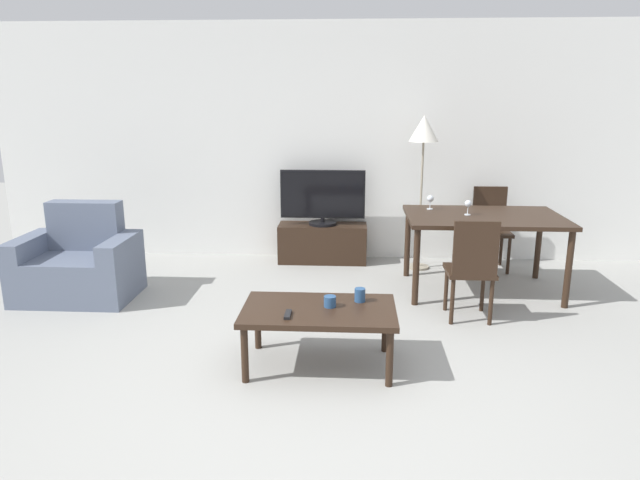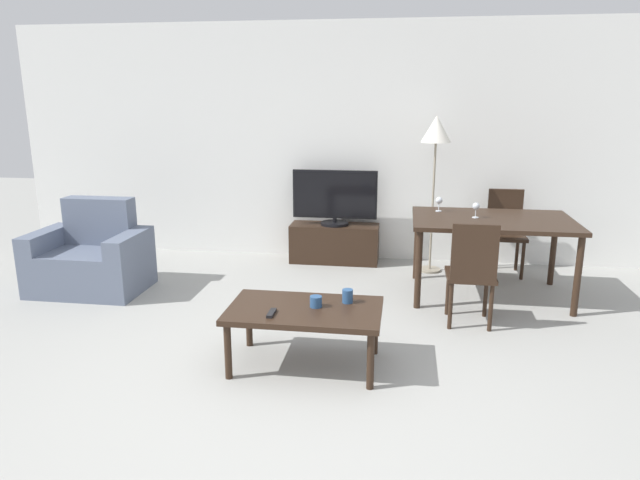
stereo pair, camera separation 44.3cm
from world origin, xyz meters
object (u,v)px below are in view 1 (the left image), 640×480
(remote_primary, at_px, (288,314))
(wine_glass_center, at_px, (468,205))
(dining_chair_near, at_px, (472,265))
(cup_white_near, at_px, (360,295))
(dining_chair_far, at_px, (490,224))
(dining_table, at_px, (484,223))
(coffee_table, at_px, (319,314))
(wine_glass_left, at_px, (430,199))
(armchair, at_px, (79,266))
(tv, at_px, (323,198))
(tv_stand, at_px, (323,243))
(floor_lamp, at_px, (424,137))
(cup_colored_far, at_px, (330,301))

(remote_primary, distance_m, wine_glass_center, 2.46)
(dining_chair_near, height_order, wine_glass_center, wine_glass_center)
(cup_white_near, relative_size, wine_glass_center, 0.68)
(dining_chair_far, bearing_deg, cup_white_near, -121.86)
(dining_table, bearing_deg, coffee_table, -131.16)
(wine_glass_left, bearing_deg, wine_glass_center, -38.47)
(armchair, distance_m, cup_white_near, 2.93)
(tv, xyz_separation_m, remote_primary, (-0.09, -2.80, -0.31))
(dining_chair_far, bearing_deg, wine_glass_left, -143.98)
(tv, height_order, dining_chair_near, tv)
(dining_table, distance_m, wine_glass_center, 0.24)
(tv_stand, height_order, cup_white_near, cup_white_near)
(tv_stand, height_order, dining_chair_near, dining_chair_near)
(dining_table, xyz_separation_m, wine_glass_left, (-0.49, 0.26, 0.18))
(floor_lamp, xyz_separation_m, cup_white_near, (-0.69, -2.30, -0.97))
(tv, distance_m, dining_chair_near, 2.21)
(floor_lamp, bearing_deg, dining_chair_far, 5.39)
(tv_stand, distance_m, cup_colored_far, 2.63)
(armchair, relative_size, tv_stand, 1.05)
(tv, relative_size, cup_white_near, 9.71)
(wine_glass_center, bearing_deg, tv_stand, 147.46)
(remote_primary, xyz_separation_m, wine_glass_left, (1.21, 2.13, 0.42))
(tv, height_order, dining_chair_far, tv)
(tv_stand, relative_size, dining_table, 0.68)
(wine_glass_left, bearing_deg, remote_primary, -119.67)
(dining_chair_far, height_order, cup_white_near, dining_chair_far)
(armchair, bearing_deg, dining_table, 5.76)
(dining_chair_far, xyz_separation_m, wine_glass_center, (-0.42, -0.81, 0.37))
(tv_stand, relative_size, cup_colored_far, 11.76)
(remote_primary, xyz_separation_m, cup_white_near, (0.49, 0.31, 0.04))
(coffee_table, xyz_separation_m, remote_primary, (-0.20, -0.16, 0.06))
(dining_chair_near, distance_m, floor_lamp, 1.83)
(tv, height_order, wine_glass_center, tv)
(dining_table, xyz_separation_m, dining_chair_near, (-0.26, -0.80, -0.19))
(cup_colored_far, relative_size, wine_glass_center, 0.59)
(cup_colored_far, distance_m, wine_glass_left, 2.19)
(coffee_table, relative_size, dining_chair_near, 1.20)
(dining_chair_far, relative_size, remote_primary, 6.04)
(floor_lamp, height_order, cup_colored_far, floor_lamp)
(armchair, xyz_separation_m, remote_primary, (2.18, -1.48, 0.14))
(coffee_table, bearing_deg, remote_primary, -142.61)
(wine_glass_left, bearing_deg, cup_white_near, -111.61)
(dining_chair_far, xyz_separation_m, cup_colored_far, (-1.69, -2.49, -0.02))
(dining_table, relative_size, dining_chair_near, 1.64)
(coffee_table, bearing_deg, tv, 92.48)
(dining_chair_near, relative_size, cup_colored_far, 10.50)
(armchair, height_order, dining_chair_near, dining_chair_near)
(armchair, height_order, tv_stand, armchair)
(cup_colored_far, bearing_deg, wine_glass_center, 53.10)
(dining_table, height_order, cup_colored_far, dining_table)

